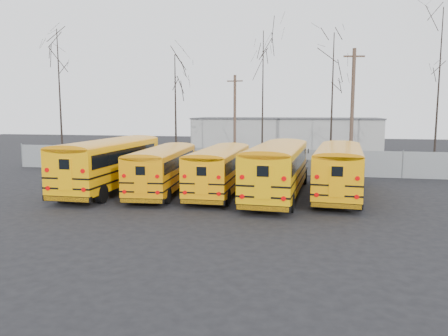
% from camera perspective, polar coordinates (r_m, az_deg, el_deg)
% --- Properties ---
extents(ground, '(120.00, 120.00, 0.00)m').
position_cam_1_polar(ground, '(23.40, -2.31, -4.83)').
color(ground, black).
rests_on(ground, ground).
extents(fence, '(40.00, 0.04, 2.00)m').
position_cam_1_polar(fence, '(34.85, 2.52, 0.92)').
color(fence, gray).
rests_on(fence, ground).
extents(distant_building, '(22.00, 8.00, 4.00)m').
position_cam_1_polar(distant_building, '(54.36, 8.06, 4.28)').
color(distant_building, '#ACACA7').
rests_on(distant_building, ground).
extents(bus_a, '(2.72, 11.80, 3.30)m').
position_cam_1_polar(bus_a, '(28.22, -14.47, 1.03)').
color(bus_a, black).
rests_on(bus_a, ground).
extents(bus_b, '(3.17, 10.33, 2.85)m').
position_cam_1_polar(bus_b, '(26.82, -7.89, 0.31)').
color(bus_b, black).
rests_on(bus_b, ground).
extents(bus_c, '(2.44, 10.27, 2.87)m').
position_cam_1_polar(bus_c, '(26.24, -0.50, 0.24)').
color(bus_c, black).
rests_on(bus_c, ground).
extents(bus_d, '(3.19, 11.54, 3.20)m').
position_cam_1_polar(bus_d, '(25.25, 7.02, 0.34)').
color(bus_d, black).
rests_on(bus_d, ground).
extents(bus_e, '(3.23, 11.06, 3.06)m').
position_cam_1_polar(bus_e, '(26.32, 14.78, 0.26)').
color(bus_e, black).
rests_on(bus_e, ground).
extents(utility_pole_left, '(1.47, 0.26, 8.24)m').
position_cam_1_polar(utility_pole_left, '(40.79, 1.42, 6.44)').
color(utility_pole_left, brown).
rests_on(utility_pole_left, ground).
extents(utility_pole_right, '(1.83, 0.49, 10.33)m').
position_cam_1_polar(utility_pole_right, '(40.11, 16.41, 7.65)').
color(utility_pole_right, '#4F3A2D').
rests_on(utility_pole_right, ground).
extents(tree_0, '(0.26, 0.26, 12.57)m').
position_cam_1_polar(tree_0, '(44.78, -20.65, 8.68)').
color(tree_0, black).
rests_on(tree_0, ground).
extents(tree_1, '(0.26, 0.26, 9.67)m').
position_cam_1_polar(tree_1, '(37.74, -6.34, 7.22)').
color(tree_1, black).
rests_on(tree_1, ground).
extents(tree_2, '(0.26, 0.26, 11.79)m').
position_cam_1_polar(tree_2, '(38.64, 5.07, 8.81)').
color(tree_2, black).
rests_on(tree_2, ground).
extents(tree_3, '(0.26, 0.26, 10.99)m').
position_cam_1_polar(tree_3, '(35.78, 13.92, 8.09)').
color(tree_3, black).
rests_on(tree_3, ground).
extents(tree_4, '(0.26, 0.26, 12.78)m').
position_cam_1_polar(tree_4, '(38.08, 26.19, 8.85)').
color(tree_4, black).
rests_on(tree_4, ground).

